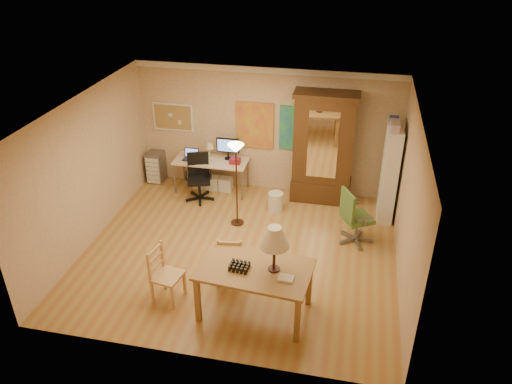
% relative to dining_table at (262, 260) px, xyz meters
% --- Properties ---
extents(floor, '(5.50, 5.50, 0.00)m').
position_rel_dining_table_xyz_m(floor, '(-0.69, 1.46, -0.98)').
color(floor, '#A76F3B').
rests_on(floor, ground).
extents(crown_molding, '(5.50, 0.08, 0.12)m').
position_rel_dining_table_xyz_m(crown_molding, '(-0.69, 3.92, 1.66)').
color(crown_molding, white).
rests_on(crown_molding, floor).
extents(corkboard, '(0.90, 0.04, 0.62)m').
position_rel_dining_table_xyz_m(corkboard, '(-2.74, 3.93, 0.52)').
color(corkboard, '#9F7D4B').
rests_on(corkboard, floor).
extents(art_panel_left, '(0.80, 0.04, 1.00)m').
position_rel_dining_table_xyz_m(art_panel_left, '(-0.94, 3.93, 0.47)').
color(art_panel_left, gold).
rests_on(art_panel_left, floor).
extents(art_panel_right, '(0.75, 0.04, 0.95)m').
position_rel_dining_table_xyz_m(art_panel_right, '(-0.04, 3.93, 0.47)').
color(art_panel_right, teal).
rests_on(art_panel_right, floor).
extents(dining_table, '(1.72, 1.12, 1.55)m').
position_rel_dining_table_xyz_m(dining_table, '(0.00, 0.00, 0.00)').
color(dining_table, brown).
rests_on(dining_table, floor).
extents(ladder_chair_back, '(0.47, 0.45, 0.89)m').
position_rel_dining_table_xyz_m(ladder_chair_back, '(-0.63, 0.63, -0.56)').
color(ladder_chair_back, tan).
rests_on(ladder_chair_back, floor).
extents(ladder_chair_left, '(0.49, 0.50, 0.94)m').
position_rel_dining_table_xyz_m(ladder_chair_left, '(-1.51, 0.00, -0.54)').
color(ladder_chair_left, tan).
rests_on(ladder_chair_left, floor).
extents(torchiere_lamp, '(0.31, 0.31, 1.68)m').
position_rel_dining_table_xyz_m(torchiere_lamp, '(-0.96, 2.36, 0.37)').
color(torchiere_lamp, '#3F2719').
rests_on(torchiere_lamp, floor).
extents(computer_desk, '(1.58, 0.69, 1.19)m').
position_rel_dining_table_xyz_m(computer_desk, '(-1.79, 3.61, -0.54)').
color(computer_desk, beige).
rests_on(computer_desk, floor).
extents(office_chair_black, '(0.62, 0.62, 1.01)m').
position_rel_dining_table_xyz_m(office_chair_black, '(-1.97, 3.15, -0.71)').
color(office_chair_black, black).
rests_on(office_chair_black, floor).
extents(office_chair_green, '(0.67, 0.67, 1.08)m').
position_rel_dining_table_xyz_m(office_chair_green, '(1.29, 2.20, -0.69)').
color(office_chair_green, slate).
rests_on(office_chair_green, floor).
extents(drawer_cart, '(0.34, 0.41, 0.69)m').
position_rel_dining_table_xyz_m(drawer_cart, '(-3.18, 3.74, -0.63)').
color(drawer_cart, slate).
rests_on(drawer_cart, floor).
extents(armoire, '(1.27, 0.60, 2.34)m').
position_rel_dining_table_xyz_m(armoire, '(0.54, 3.69, 0.04)').
color(armoire, '#391C0F').
rests_on(armoire, floor).
extents(bookshelf, '(0.29, 0.76, 1.91)m').
position_rel_dining_table_xyz_m(bookshelf, '(1.86, 3.25, -0.03)').
color(bookshelf, white).
rests_on(bookshelf, floor).
extents(wastebin, '(0.31, 0.31, 0.38)m').
position_rel_dining_table_xyz_m(wastebin, '(-0.31, 3.03, -0.79)').
color(wastebin, silver).
rests_on(wastebin, floor).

